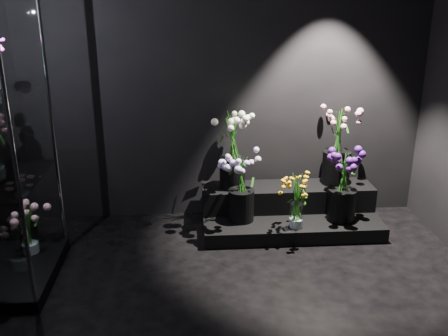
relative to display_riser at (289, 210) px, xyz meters
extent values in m
plane|color=black|center=(-0.65, 0.33, 1.25)|extent=(4.00, 0.00, 4.00)
cube|color=black|center=(0.00, -0.08, -0.08)|extent=(1.67, 0.74, 0.14)
cube|color=black|center=(0.00, 0.10, 0.10)|extent=(1.67, 0.37, 0.23)
cube|color=black|center=(-2.34, -0.81, -0.10)|extent=(0.59, 0.99, 0.10)
cube|color=white|center=(-2.34, -0.81, 0.68)|extent=(0.53, 0.93, 0.01)
cylinder|color=white|center=(0.00, -0.34, 0.10)|extent=(0.13, 0.13, 0.23)
cylinder|color=black|center=(-0.48, -0.15, 0.13)|extent=(0.24, 0.24, 0.30)
cylinder|color=black|center=(0.45, -0.21, 0.14)|extent=(0.26, 0.26, 0.30)
cylinder|color=black|center=(-0.54, 0.10, 0.37)|extent=(0.25, 0.25, 0.30)
cylinder|color=black|center=(0.48, 0.14, 0.38)|extent=(0.27, 0.27, 0.33)
cylinder|color=white|center=(-2.29, -0.57, 0.07)|extent=(0.14, 0.14, 0.25)
camera|label=1|loc=(-0.94, -4.38, 2.01)|focal=40.00mm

